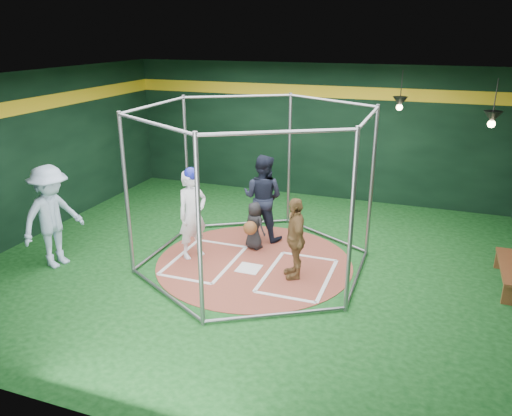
% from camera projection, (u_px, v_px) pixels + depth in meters
% --- Properties ---
extents(room_shell, '(10.10, 9.10, 3.53)m').
position_uv_depth(room_shell, '(254.00, 176.00, 9.14)').
color(room_shell, '#0D3C13').
rests_on(room_shell, ground).
extents(clay_disc, '(3.80, 3.80, 0.01)m').
position_uv_depth(clay_disc, '(254.00, 262.00, 9.72)').
color(clay_disc, brown).
rests_on(clay_disc, ground).
extents(home_plate, '(0.43, 0.43, 0.01)m').
position_uv_depth(home_plate, '(249.00, 268.00, 9.45)').
color(home_plate, white).
rests_on(home_plate, clay_disc).
extents(batter_box_left, '(1.17, 1.77, 0.01)m').
position_uv_depth(batter_box_left, '(205.00, 260.00, 9.80)').
color(batter_box_left, white).
rests_on(batter_box_left, clay_disc).
extents(batter_box_right, '(1.17, 1.77, 0.01)m').
position_uv_depth(batter_box_right, '(298.00, 275.00, 9.19)').
color(batter_box_right, white).
rests_on(batter_box_right, clay_disc).
extents(batting_cage, '(4.05, 4.67, 3.00)m').
position_uv_depth(batting_cage, '(254.00, 189.00, 9.21)').
color(batting_cage, gray).
rests_on(batting_cage, ground).
extents(pendant_lamp_near, '(0.34, 0.34, 0.90)m').
position_uv_depth(pendant_lamp_near, '(400.00, 102.00, 11.28)').
color(pendant_lamp_near, black).
rests_on(pendant_lamp_near, room_shell).
extents(pendant_lamp_far, '(0.34, 0.34, 0.90)m').
position_uv_depth(pendant_lamp_far, '(492.00, 118.00, 9.28)').
color(pendant_lamp_far, black).
rests_on(pendant_lamp_far, room_shell).
extents(batter_figure, '(0.67, 0.76, 1.83)m').
position_uv_depth(batter_figure, '(192.00, 213.00, 9.70)').
color(batter_figure, white).
rests_on(batter_figure, clay_disc).
extents(visitor_leopard, '(0.73, 0.96, 1.51)m').
position_uv_depth(visitor_leopard, '(295.00, 238.00, 8.92)').
color(visitor_leopard, '#9E7744').
rests_on(visitor_leopard, clay_disc).
extents(catcher_figure, '(0.57, 0.63, 0.99)m').
position_uv_depth(catcher_figure, '(254.00, 226.00, 10.16)').
color(catcher_figure, black).
rests_on(catcher_figure, clay_disc).
extents(umpire, '(0.96, 0.78, 1.85)m').
position_uv_depth(umpire, '(263.00, 197.00, 10.54)').
color(umpire, black).
rests_on(umpire, clay_disc).
extents(bystander_blue, '(0.99, 1.40, 1.98)m').
position_uv_depth(bystander_blue, '(52.00, 217.00, 9.32)').
color(bystander_blue, '#ACC6E3').
rests_on(bystander_blue, ground).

